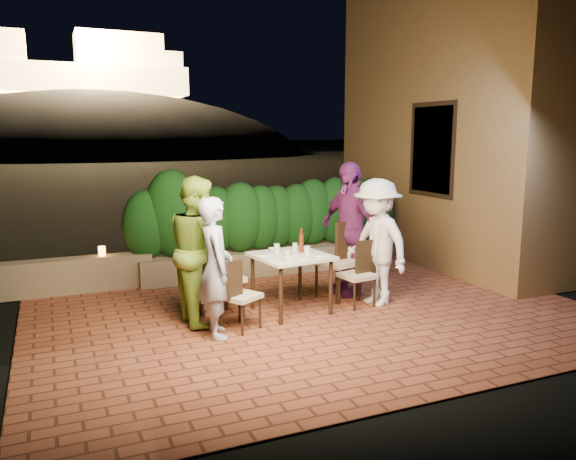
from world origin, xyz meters
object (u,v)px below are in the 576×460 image
chair_left_front (241,294)px  diner_purple (349,229)px  chair_right_front (357,274)px  diner_green (199,250)px  chair_left_back (221,277)px  chair_right_back (337,260)px  diner_blue (216,267)px  dining_table (291,283)px  diner_white (377,242)px  bowl (275,250)px  beer_bottle (301,240)px  parapet_lamp (102,251)px

chair_left_front → diner_purple: diner_purple is taller
chair_right_front → diner_green: 2.12m
chair_left_front → chair_left_back: size_ratio=0.82×
chair_left_back → chair_right_back: size_ratio=0.97×
chair_right_front → diner_blue: diner_blue is taller
dining_table → diner_purple: size_ratio=0.47×
chair_right_front → diner_white: diner_white is taller
bowl → diner_white: diner_white is taller
dining_table → chair_left_front: chair_left_front is taller
dining_table → beer_bottle: size_ratio=2.77×
parapet_lamp → chair_left_front: bearing=-61.6°
chair_left_front → diner_blue: 0.49m
chair_left_back → diner_blue: bearing=-125.1°
diner_blue → diner_green: 0.57m
dining_table → diner_purple: 1.31m
beer_bottle → chair_right_back: size_ratio=0.30×
diner_blue → chair_left_back: bearing=-15.3°
dining_table → diner_blue: size_ratio=0.56×
chair_right_back → parapet_lamp: (-2.95, 1.73, 0.04)m
chair_left_back → diner_blue: 0.72m
chair_left_back → diner_purple: (1.97, 0.30, 0.43)m
parapet_lamp → chair_right_back: bearing=-30.4°
chair_left_front → diner_purple: size_ratio=0.45×
dining_table → beer_bottle: beer_bottle is taller
dining_table → chair_left_back: 0.90m
diner_purple → chair_left_back: bearing=-93.3°
dining_table → parapet_lamp: bearing=135.8°
dining_table → diner_white: diner_white is taller
chair_right_front → diner_purple: diner_purple is taller
chair_right_back → diner_blue: bearing=4.3°
chair_right_front → chair_right_back: chair_right_back is taller
bowl → parapet_lamp: bowl is taller
diner_white → diner_purple: (-0.08, 0.60, 0.10)m
diner_green → diner_white: 2.35m
chair_right_front → parapet_lamp: (-3.01, 2.17, 0.14)m
bowl → dining_table: bearing=-66.2°
chair_right_front → parapet_lamp: chair_right_front is taller
chair_left_front → diner_green: bearing=96.7°
chair_right_back → diner_green: bearing=-11.2°
dining_table → chair_right_front: chair_right_front is taller
bowl → diner_blue: 1.23m
diner_white → diner_purple: 0.61m
diner_green → parapet_lamp: size_ratio=12.67×
bowl → chair_left_back: (-0.76, -0.10, -0.26)m
bowl → diner_green: (-1.05, -0.16, 0.12)m
chair_right_front → diner_white: bearing=166.4°
dining_table → diner_green: size_ratio=0.49×
bowl → diner_blue: diner_blue is taller
diner_purple → diner_blue: bearing=-79.4°
dining_table → parapet_lamp: (-2.11, 2.06, 0.20)m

